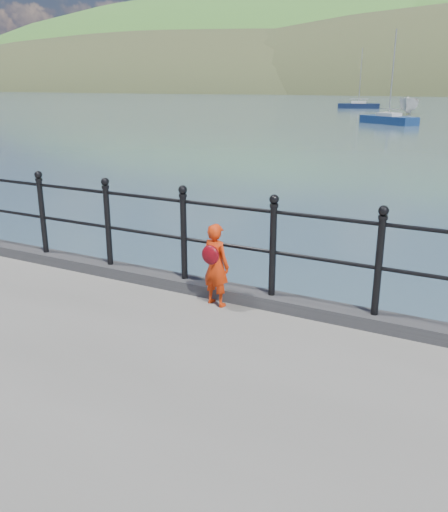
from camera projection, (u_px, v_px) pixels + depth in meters
The scene contains 7 objects.
ground at pixel (232, 364), 7.11m from camera, with size 600.00×600.00×0.00m, color #2D4251.
kerb at pixel (226, 292), 6.66m from camera, with size 60.00×0.30×0.15m, color #28282B.
railing at pixel (226, 233), 6.43m from camera, with size 18.11×0.11×1.20m.
child at pixel (216, 264), 6.31m from camera, with size 0.41×0.34×0.99m.
launch_white at pixel (409, 105), 62.73m from camera, with size 1.97×5.24×2.02m, color silver.
sailboat_port at pixel (388, 120), 48.18m from camera, with size 5.61×4.48×8.09m.
sailboat_left at pixel (358, 106), 77.79m from camera, with size 6.12×3.46×8.34m.
Camera 1 is at (2.88, -5.64, 3.53)m, focal length 38.00 mm.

